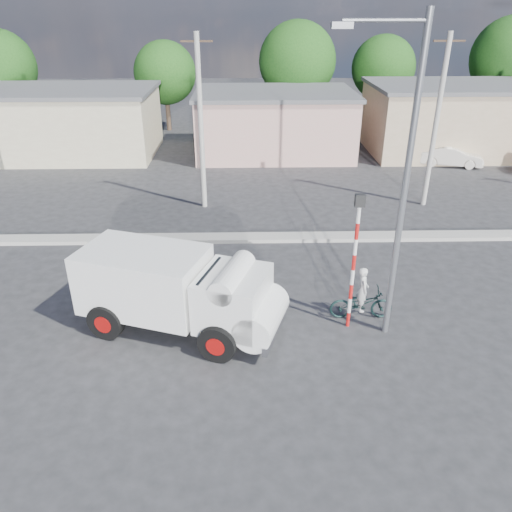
{
  "coord_description": "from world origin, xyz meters",
  "views": [
    {
      "loc": [
        0.02,
        -11.42,
        9.04
      ],
      "look_at": [
        0.37,
        3.85,
        1.3
      ],
      "focal_mm": 35.0,
      "sensor_mm": 36.0,
      "label": 1
    }
  ],
  "objects_px": {
    "bicycle": "(361,303)",
    "cyclist": "(362,297)",
    "car_cream": "(451,156)",
    "traffic_pole": "(355,252)",
    "truck": "(180,290)",
    "streetlight": "(400,176)"
  },
  "relations": [
    {
      "from": "cyclist",
      "to": "car_cream",
      "type": "relative_size",
      "value": 0.4
    },
    {
      "from": "truck",
      "to": "cyclist",
      "type": "relative_size",
      "value": 4.34
    },
    {
      "from": "cyclist",
      "to": "traffic_pole",
      "type": "distance_m",
      "value": 1.96
    },
    {
      "from": "truck",
      "to": "cyclist",
      "type": "bearing_deg",
      "value": 24.14
    },
    {
      "from": "truck",
      "to": "car_cream",
      "type": "height_order",
      "value": "truck"
    },
    {
      "from": "bicycle",
      "to": "streetlight",
      "type": "height_order",
      "value": "streetlight"
    },
    {
      "from": "bicycle",
      "to": "car_cream",
      "type": "bearing_deg",
      "value": -28.27
    },
    {
      "from": "truck",
      "to": "car_cream",
      "type": "relative_size",
      "value": 1.73
    },
    {
      "from": "cyclist",
      "to": "car_cream",
      "type": "bearing_deg",
      "value": -28.27
    },
    {
      "from": "bicycle",
      "to": "cyclist",
      "type": "distance_m",
      "value": 0.22
    },
    {
      "from": "streetlight",
      "to": "cyclist",
      "type": "bearing_deg",
      "value": 120.83
    },
    {
      "from": "truck",
      "to": "bicycle",
      "type": "bearing_deg",
      "value": 24.14
    },
    {
      "from": "cyclist",
      "to": "truck",
      "type": "bearing_deg",
      "value": 95.85
    },
    {
      "from": "cyclist",
      "to": "streetlight",
      "type": "xyz_separation_m",
      "value": [
        0.46,
        -0.77,
        4.21
      ]
    },
    {
      "from": "car_cream",
      "to": "streetlight",
      "type": "bearing_deg",
      "value": 168.82
    },
    {
      "from": "bicycle",
      "to": "car_cream",
      "type": "distance_m",
      "value": 19.01
    },
    {
      "from": "cyclist",
      "to": "traffic_pole",
      "type": "relative_size",
      "value": 0.34
    },
    {
      "from": "truck",
      "to": "streetlight",
      "type": "xyz_separation_m",
      "value": [
        6.09,
        -0.23,
        3.56
      ]
    },
    {
      "from": "bicycle",
      "to": "truck",
      "type": "bearing_deg",
      "value": 95.85
    },
    {
      "from": "bicycle",
      "to": "traffic_pole",
      "type": "height_order",
      "value": "traffic_pole"
    },
    {
      "from": "truck",
      "to": "streetlight",
      "type": "bearing_deg",
      "value": 16.51
    },
    {
      "from": "streetlight",
      "to": "traffic_pole",
      "type": "bearing_deg",
      "value": 162.27
    }
  ]
}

